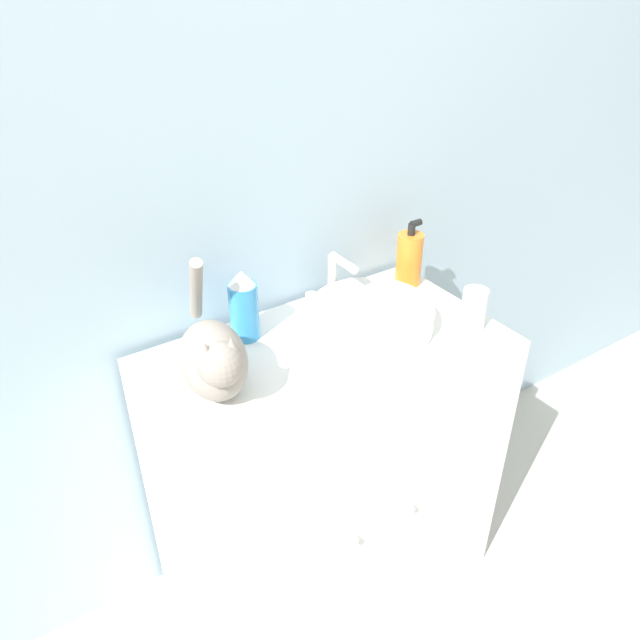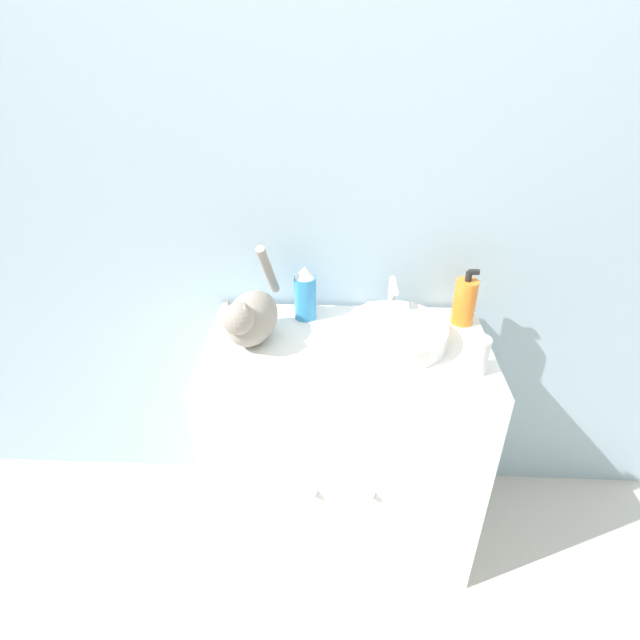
{
  "view_description": "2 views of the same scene",
  "coord_description": "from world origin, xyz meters",
  "px_view_note": "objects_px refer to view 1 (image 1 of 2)",
  "views": [
    {
      "loc": [
        -0.68,
        -0.74,
        1.65
      ],
      "look_at": [
        -0.05,
        0.2,
        0.93
      ],
      "focal_mm": 35.0,
      "sensor_mm": 36.0,
      "label": 1
    },
    {
      "loc": [
        -0.03,
        -0.99,
        1.63
      ],
      "look_at": [
        -0.08,
        0.24,
        0.89
      ],
      "focal_mm": 28.0,
      "sensor_mm": 36.0,
      "label": 2
    }
  ],
  "objects_px": {
    "cup": "(474,309)",
    "cat": "(214,358)",
    "soap_bottle": "(409,259)",
    "spray_bottle": "(244,306)"
  },
  "relations": [
    {
      "from": "cat",
      "to": "spray_bottle",
      "type": "xyz_separation_m",
      "value": [
        0.15,
        0.15,
        -0.0
      ]
    },
    {
      "from": "cup",
      "to": "soap_bottle",
      "type": "bearing_deg",
      "value": 86.71
    },
    {
      "from": "soap_bottle",
      "to": "cup",
      "type": "relative_size",
      "value": 1.75
    },
    {
      "from": "soap_bottle",
      "to": "spray_bottle",
      "type": "relative_size",
      "value": 1.04
    },
    {
      "from": "soap_bottle",
      "to": "spray_bottle",
      "type": "xyz_separation_m",
      "value": [
        -0.5,
        0.01,
        0.01
      ]
    },
    {
      "from": "soap_bottle",
      "to": "spray_bottle",
      "type": "bearing_deg",
      "value": 178.8
    },
    {
      "from": "spray_bottle",
      "to": "cup",
      "type": "relative_size",
      "value": 1.69
    },
    {
      "from": "cat",
      "to": "soap_bottle",
      "type": "bearing_deg",
      "value": 115.9
    },
    {
      "from": "cup",
      "to": "cat",
      "type": "bearing_deg",
      "value": 169.25
    },
    {
      "from": "soap_bottle",
      "to": "cup",
      "type": "distance_m",
      "value": 0.26
    }
  ]
}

